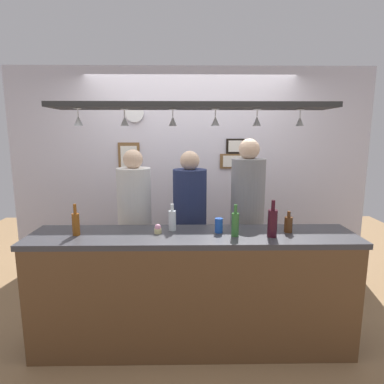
% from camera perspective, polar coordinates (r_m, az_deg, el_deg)
% --- Properties ---
extents(ground_plane, '(8.00, 8.00, 0.00)m').
position_cam_1_polar(ground_plane, '(3.44, 0.03, -21.62)').
color(ground_plane, olive).
extents(back_wall, '(4.40, 0.06, 2.60)m').
position_cam_1_polar(back_wall, '(4.05, -0.22, 2.95)').
color(back_wall, silver).
rests_on(back_wall, ground_plane).
extents(bar_counter, '(2.70, 0.55, 1.00)m').
position_cam_1_polar(bar_counter, '(2.67, 0.21, -15.01)').
color(bar_counter, '#38383D').
rests_on(bar_counter, ground_plane).
extents(overhead_glass_rack, '(2.20, 0.36, 0.04)m').
position_cam_1_polar(overhead_glass_rack, '(2.63, 0.14, 14.91)').
color(overhead_glass_rack, black).
extents(hanging_wineglass_far_left, '(0.07, 0.07, 0.13)m').
position_cam_1_polar(hanging_wineglass_far_left, '(2.70, -19.37, 11.84)').
color(hanging_wineglass_far_left, silver).
rests_on(hanging_wineglass_far_left, overhead_glass_rack).
extents(hanging_wineglass_left, '(0.07, 0.07, 0.13)m').
position_cam_1_polar(hanging_wineglass_left, '(2.68, -11.75, 12.21)').
color(hanging_wineglass_left, silver).
rests_on(hanging_wineglass_left, overhead_glass_rack).
extents(hanging_wineglass_center_left, '(0.07, 0.07, 0.13)m').
position_cam_1_polar(hanging_wineglass_center_left, '(2.67, -3.39, 12.41)').
color(hanging_wineglass_center_left, silver).
rests_on(hanging_wineglass_center_left, overhead_glass_rack).
extents(hanging_wineglass_center, '(0.07, 0.07, 0.13)m').
position_cam_1_polar(hanging_wineglass_center, '(2.62, 4.13, 12.44)').
color(hanging_wineglass_center, silver).
rests_on(hanging_wineglass_center, overhead_glass_rack).
extents(hanging_wineglass_center_right, '(0.07, 0.07, 0.13)m').
position_cam_1_polar(hanging_wineglass_center_right, '(2.71, 11.35, 12.21)').
color(hanging_wineglass_center_right, silver).
rests_on(hanging_wineglass_center_right, overhead_glass_rack).
extents(hanging_wineglass_right, '(0.07, 0.07, 0.13)m').
position_cam_1_polar(hanging_wineglass_right, '(2.82, 18.43, 11.80)').
color(hanging_wineglass_right, silver).
rests_on(hanging_wineglass_right, overhead_glass_rack).
extents(person_left_white_patterned_shirt, '(0.34, 0.34, 1.66)m').
position_cam_1_polar(person_left_white_patterned_shirt, '(3.36, -10.04, -3.93)').
color(person_left_white_patterned_shirt, '#2D334C').
rests_on(person_left_white_patterned_shirt, ground_plane).
extents(person_middle_navy_shirt, '(0.34, 0.34, 1.65)m').
position_cam_1_polar(person_middle_navy_shirt, '(3.32, -0.38, -4.12)').
color(person_middle_navy_shirt, '#2D334C').
rests_on(person_middle_navy_shirt, ground_plane).
extents(person_right_grey_shirt, '(0.34, 0.34, 1.77)m').
position_cam_1_polar(person_right_grey_shirt, '(3.36, 9.71, -2.74)').
color(person_right_grey_shirt, '#2D334C').
rests_on(person_right_grey_shirt, ground_plane).
extents(bottle_beer_brown_stubby, '(0.07, 0.07, 0.18)m').
position_cam_1_polar(bottle_beer_brown_stubby, '(2.84, 16.59, -5.42)').
color(bottle_beer_brown_stubby, '#512D14').
rests_on(bottle_beer_brown_stubby, bar_counter).
extents(bottle_beer_green_import, '(0.06, 0.06, 0.26)m').
position_cam_1_polar(bottle_beer_green_import, '(2.63, 7.61, -5.56)').
color(bottle_beer_green_import, '#336B2D').
rests_on(bottle_beer_green_import, bar_counter).
extents(bottle_wine_dark_red, '(0.08, 0.08, 0.30)m').
position_cam_1_polar(bottle_wine_dark_red, '(2.67, 13.96, -5.22)').
color(bottle_wine_dark_red, '#380F19').
rests_on(bottle_wine_dark_red, bar_counter).
extents(bottle_soda_clear, '(0.06, 0.06, 0.23)m').
position_cam_1_polar(bottle_soda_clear, '(2.77, -3.49, -4.91)').
color(bottle_soda_clear, silver).
rests_on(bottle_soda_clear, bar_counter).
extents(bottle_beer_amber_tall, '(0.06, 0.06, 0.26)m').
position_cam_1_polar(bottle_beer_amber_tall, '(2.80, -19.76, -5.19)').
color(bottle_beer_amber_tall, brown).
rests_on(bottle_beer_amber_tall, bar_counter).
extents(drink_can, '(0.07, 0.07, 0.12)m').
position_cam_1_polar(drink_can, '(2.72, 4.74, -5.88)').
color(drink_can, '#1E4CB2').
rests_on(drink_can, bar_counter).
extents(cupcake, '(0.06, 0.06, 0.08)m').
position_cam_1_polar(cupcake, '(2.72, -6.03, -6.49)').
color(cupcake, beige).
rests_on(cupcake, bar_counter).
extents(picture_frame_caricature, '(0.26, 0.02, 0.34)m').
position_cam_1_polar(picture_frame_caricature, '(4.05, -11.02, 6.14)').
color(picture_frame_caricature, brown).
rests_on(picture_frame_caricature, back_wall).
extents(picture_frame_upper_small, '(0.22, 0.02, 0.18)m').
position_cam_1_polar(picture_frame_upper_small, '(4.02, 7.61, 8.00)').
color(picture_frame_upper_small, black).
rests_on(picture_frame_upper_small, back_wall).
extents(picture_frame_lower_pair, '(0.30, 0.02, 0.18)m').
position_cam_1_polar(picture_frame_lower_pair, '(4.03, 7.08, 5.40)').
color(picture_frame_lower_pair, brown).
rests_on(picture_frame_lower_pair, back_wall).
extents(wall_clock, '(0.22, 0.03, 0.22)m').
position_cam_1_polar(wall_clock, '(4.02, -10.09, 13.53)').
color(wall_clock, white).
rests_on(wall_clock, back_wall).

